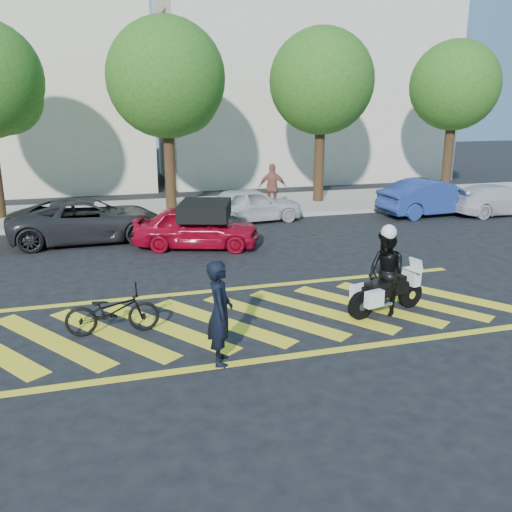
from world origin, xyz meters
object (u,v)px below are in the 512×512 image
object	(u,v)px
parked_mid_left	(89,220)
parked_right	(433,197)
officer_bike	(220,313)
police_motorcycle	(386,292)
parked_mid_right	(251,205)
red_convertible	(197,227)
parked_far_right	(497,200)
officer_moto	(386,273)
bicycle	(112,311)

from	to	relation	value
parked_mid_left	parked_right	bearing A→B (deg)	-89.15
officer_bike	police_motorcycle	size ratio (longest dim) A/B	0.94
parked_mid_right	parked_right	size ratio (longest dim) A/B	0.88
red_convertible	parked_far_right	size ratio (longest dim) A/B	0.93
parked_mid_right	police_motorcycle	bearing A→B (deg)	175.42
police_motorcycle	parked_mid_right	bearing A→B (deg)	77.78
officer_moto	red_convertible	world-z (taller)	officer_moto
police_motorcycle	red_convertible	world-z (taller)	red_convertible
officer_moto	parked_mid_left	size ratio (longest dim) A/B	0.36
officer_bike	parked_mid_left	size ratio (longest dim) A/B	0.37
bicycle	parked_mid_left	xyz separation A→B (m)	(-0.45, 7.78, 0.22)
officer_moto	red_convertible	xyz separation A→B (m)	(-2.87, 6.49, -0.24)
parked_far_right	parked_mid_left	bearing A→B (deg)	89.61
red_convertible	parked_mid_left	size ratio (longest dim) A/B	0.77
parked_far_right	officer_bike	bearing A→B (deg)	124.94
officer_moto	police_motorcycle	bearing A→B (deg)	48.48
officer_moto	officer_bike	bearing A→B (deg)	-85.45
officer_bike	police_motorcycle	world-z (taller)	officer_bike
officer_bike	parked_mid_right	world-z (taller)	officer_bike
parked_mid_left	parked_far_right	distance (m)	15.69
red_convertible	parked_right	world-z (taller)	parked_right
bicycle	parked_far_right	world-z (taller)	parked_far_right
officer_moto	parked_far_right	world-z (taller)	officer_moto
officer_bike	red_convertible	world-z (taller)	officer_bike
parked_mid_left	parked_far_right	bearing A→B (deg)	-91.61
parked_far_right	parked_right	bearing A→B (deg)	77.41
police_motorcycle	parked_mid_right	distance (m)	9.72
officer_bike	parked_right	bearing A→B (deg)	-35.99
officer_bike	officer_moto	world-z (taller)	officer_bike
officer_moto	parked_mid_right	size ratio (longest dim) A/B	0.47
parked_right	parked_mid_left	bearing A→B (deg)	88.89
parked_mid_right	officer_bike	bearing A→B (deg)	155.74
police_motorcycle	parked_right	size ratio (longest dim) A/B	0.45
officer_moto	parked_mid_left	world-z (taller)	officer_moto
police_motorcycle	parked_mid_left	distance (m)	10.29
parked_mid_left	parked_right	xyz separation A→B (m)	(13.09, 0.56, 0.03)
parked_mid_left	red_convertible	bearing A→B (deg)	-121.34
officer_bike	parked_right	world-z (taller)	officer_bike
bicycle	parked_mid_right	distance (m)	10.64
officer_moto	parked_mid_left	xyz separation A→B (m)	(-6.04, 8.30, -0.20)
parked_mid_left	police_motorcycle	bearing A→B (deg)	-145.53
officer_moto	bicycle	bearing A→B (deg)	-108.94
bicycle	parked_mid_left	distance (m)	7.80
parked_right	red_convertible	bearing A→B (deg)	99.90
police_motorcycle	bicycle	bearing A→B (deg)	160.99
parked_far_right	police_motorcycle	bearing A→B (deg)	130.39
officer_moto	parked_right	distance (m)	11.33
officer_moto	parked_far_right	distance (m)	12.73
parked_far_right	officer_moto	bearing A→B (deg)	130.32
red_convertible	parked_right	bearing A→B (deg)	-58.63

